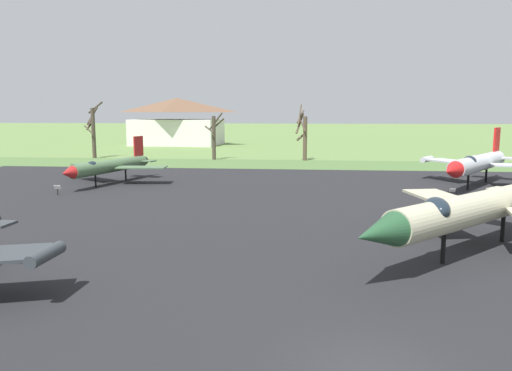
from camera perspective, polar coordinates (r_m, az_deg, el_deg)
name	(u,v)px	position (r m, az deg, el deg)	size (l,w,h in m)	color
asphalt_apron	(335,225)	(31.20, 9.18, -4.51)	(82.37, 59.29, 0.05)	black
grass_verge_strip	(321,165)	(66.39, 7.51, 2.40)	(142.37, 12.00, 0.06)	#4D6E38
jet_fighter_front_left	(478,163)	(50.63, 24.35, 2.39)	(12.53, 14.81, 5.45)	silver
info_placard_front_left	(452,193)	(42.10, 21.84, -0.85)	(0.48, 0.24, 0.98)	black
jet_fighter_rear_center	(110,166)	(49.97, -16.63, 2.21)	(10.71, 12.51, 4.49)	#4C6B47
info_placard_rear_center	(58,189)	(44.73, -22.07, -0.38)	(0.63, 0.25, 0.90)	black
jet_fighter_rear_left	(472,208)	(26.27, 23.84, -2.43)	(13.58, 13.70, 5.73)	#B7B293
bare_tree_far_left	(93,129)	(79.45, -18.40, 6.20)	(2.48, 2.56, 8.68)	#42382D
bare_tree_left_of_center	(214,135)	(72.98, -4.89, 5.81)	(2.87, 2.91, 7.01)	#42382D
bare_tree_center	(304,135)	(71.74, 5.57, 5.91)	(1.75, 2.26, 8.16)	brown
visitor_building	(177,122)	(108.34, -9.14, 7.31)	(19.77, 14.10, 10.08)	silver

